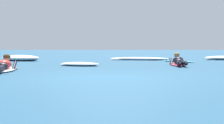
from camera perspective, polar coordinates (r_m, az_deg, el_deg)
name	(u,v)px	position (r m, az deg, el deg)	size (l,w,h in m)	color
ground_plane	(115,61)	(18.23, 0.42, 0.24)	(120.00, 120.00, 0.00)	navy
surfer_near	(3,67)	(10.67, -17.07, -0.72)	(0.80, 2.54, 0.53)	silver
surfer_far	(178,62)	(13.57, 10.63, 0.02)	(0.60, 2.51, 0.53)	#E54C66
drifting_surfboard	(178,61)	(16.82, 10.54, 0.13)	(1.52, 2.23, 0.16)	#2DB2D1
whitewater_front	(20,58)	(18.29, -14.51, 0.60)	(2.30, 1.74, 0.29)	white
whitewater_mid_left	(139,59)	(18.70, 4.39, 0.52)	(3.18, 1.09, 0.16)	white
whitewater_mid_right	(80,64)	(13.19, -5.19, -0.34)	(1.69, 1.24, 0.14)	white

